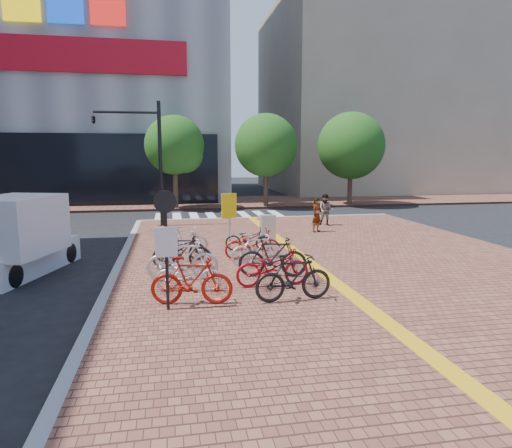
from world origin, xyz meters
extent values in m
plane|color=black|center=(0.00, 0.00, 0.00)|extent=(120.00, 120.00, 0.00)
cube|color=brown|center=(3.00, -5.00, 0.07)|extent=(14.00, 34.00, 0.15)
cube|color=gold|center=(2.00, -5.00, 0.16)|extent=(0.40, 34.00, 0.01)
cube|color=gray|center=(-4.00, -5.00, 0.08)|extent=(0.25, 34.00, 0.15)
cube|color=gray|center=(3.00, 12.00, 0.08)|extent=(14.00, 0.25, 0.15)
cube|color=brown|center=(0.00, 21.00, 0.07)|extent=(70.00, 8.00, 0.15)
cube|color=gray|center=(-16.00, 32.00, 14.00)|extent=(36.00, 24.00, 28.00)
cube|color=gray|center=(18.00, 32.00, 9.00)|extent=(20.00, 18.00, 18.00)
cube|color=silver|center=(-3.00, 14.00, 0.01)|extent=(0.50, 4.00, 0.01)
cube|color=silver|center=(-2.00, 14.00, 0.01)|extent=(0.50, 4.00, 0.01)
cube|color=silver|center=(-1.00, 14.00, 0.01)|extent=(0.50, 4.00, 0.01)
cube|color=silver|center=(0.00, 14.00, 0.01)|extent=(0.50, 4.00, 0.01)
cube|color=silver|center=(1.00, 14.00, 0.01)|extent=(0.50, 4.00, 0.01)
cube|color=silver|center=(2.00, 14.00, 0.01)|extent=(0.50, 4.00, 0.01)
cube|color=silver|center=(3.00, 14.00, 0.01)|extent=(0.50, 4.00, 0.01)
cube|color=silver|center=(4.00, 14.00, 0.01)|extent=(0.50, 4.00, 0.01)
cylinder|color=#38281E|center=(-2.00, 17.50, 1.45)|extent=(0.32, 0.32, 2.60)
sphere|color=#194714|center=(-2.00, 17.50, 4.20)|extent=(3.80, 3.80, 3.80)
sphere|color=#194714|center=(-1.40, 17.20, 3.60)|extent=(2.40, 2.40, 2.40)
cylinder|color=#38281E|center=(4.00, 17.50, 1.45)|extent=(0.32, 0.32, 2.60)
sphere|color=#194714|center=(4.00, 17.50, 4.20)|extent=(4.20, 4.20, 4.20)
sphere|color=#194714|center=(4.60, 17.20, 3.60)|extent=(2.40, 2.40, 2.40)
cylinder|color=#38281E|center=(10.00, 17.50, 1.45)|extent=(0.32, 0.32, 2.60)
sphere|color=#194714|center=(10.00, 17.50, 4.20)|extent=(4.60, 4.60, 4.60)
sphere|color=#194714|center=(10.60, 17.20, 3.60)|extent=(2.40, 2.40, 2.40)
imported|color=#9D160B|center=(-1.90, -2.34, 0.72)|extent=(1.95, 0.83, 1.14)
imported|color=silver|center=(-1.94, -1.28, 0.59)|extent=(1.76, 0.87, 0.88)
imported|color=silver|center=(-2.05, -0.23, 0.73)|extent=(1.95, 0.58, 1.17)
imported|color=black|center=(-2.04, 1.08, 0.68)|extent=(1.81, 0.66, 1.07)
imported|color=black|center=(-2.05, 2.13, 0.58)|extent=(1.67, 0.68, 0.86)
imported|color=#B1B1B5|center=(-1.85, 3.38, 0.62)|extent=(1.61, 0.68, 0.94)
imported|color=black|center=(0.47, -2.52, 0.71)|extent=(1.92, 0.68, 1.13)
imported|color=#AC0C18|center=(0.26, -1.22, 0.66)|extent=(1.99, 0.77, 1.03)
imported|color=black|center=(0.46, -0.33, 0.73)|extent=(2.01, 0.92, 1.17)
imported|color=silver|center=(0.27, 1.11, 0.65)|extent=(1.70, 0.65, 1.00)
imported|color=#B5180C|center=(0.31, 2.01, 0.64)|extent=(1.91, 0.74, 0.99)
imported|color=black|center=(0.38, 3.34, 0.59)|extent=(1.74, 0.90, 0.87)
imported|color=gray|center=(4.08, 6.75, 0.92)|extent=(0.67, 0.62, 1.54)
imported|color=#47495A|center=(5.10, 8.47, 0.92)|extent=(0.93, 0.86, 1.53)
cube|color=#B6B5BA|center=(1.28, 4.15, 0.74)|extent=(0.55, 0.40, 1.17)
cylinder|color=#B7B7BC|center=(-0.26, 3.61, 1.15)|extent=(0.10, 0.10, 2.01)
cube|color=yellow|center=(-0.26, 3.55, 1.77)|extent=(0.55, 0.19, 0.89)
cylinder|color=black|center=(-2.44, -2.60, 1.47)|extent=(0.07, 0.07, 2.65)
cylinder|color=black|center=(-2.44, -2.65, 2.58)|extent=(0.49, 0.04, 0.49)
cube|color=silver|center=(-2.44, -2.65, 1.69)|extent=(0.49, 0.04, 0.66)
cylinder|color=black|center=(-2.76, 9.94, 3.12)|extent=(0.18, 0.18, 5.94)
cylinder|color=black|center=(-4.25, 9.94, 5.54)|extent=(2.97, 0.12, 0.12)
imported|color=black|center=(-5.73, 9.94, 5.24)|extent=(0.26, 1.23, 0.49)
cube|color=silver|center=(-6.91, 2.05, 0.42)|extent=(2.89, 4.49, 0.83)
cube|color=silver|center=(-6.56, 3.20, 1.43)|extent=(2.19, 2.19, 1.20)
cube|color=silver|center=(-7.12, 1.34, 1.57)|extent=(2.52, 3.01, 1.66)
cylinder|color=black|center=(-7.23, 3.69, 0.32)|extent=(0.38, 0.68, 0.65)
cylinder|color=black|center=(-5.73, 3.24, 0.32)|extent=(0.38, 0.68, 0.65)
cylinder|color=black|center=(-6.59, 0.41, 0.32)|extent=(0.38, 0.68, 0.65)
camera|label=1|loc=(-2.32, -12.59, 3.57)|focal=32.00mm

